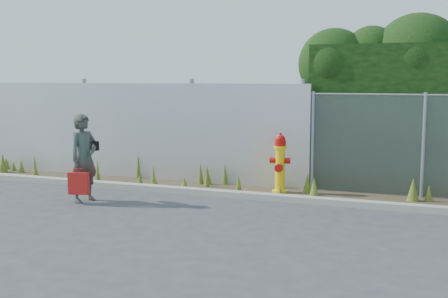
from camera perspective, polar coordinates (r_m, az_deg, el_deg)
name	(u,v)px	position (r m, az deg, el deg)	size (l,w,h in m)	color
ground	(212,220)	(9.29, -1.26, -7.25)	(80.00, 80.00, 0.00)	#3B3A3D
curb	(246,195)	(10.93, 2.21, -4.71)	(16.00, 0.22, 0.12)	#9A988B
weed_strip	(253,186)	(11.52, 2.98, -3.72)	(16.00, 1.26, 0.55)	#3F3424
corrugated_fence	(129,131)	(13.18, -9.65, 1.85)	(8.50, 0.21, 2.30)	silver
fire_hydrant	(280,164)	(11.34, 5.71, -1.55)	(0.41, 0.37, 1.23)	yellow
woman	(84,158)	(10.84, -14.04, -0.90)	(0.60, 0.40, 1.66)	#116B56
red_tote_bag	(79,183)	(10.71, -14.55, -3.39)	(0.37, 0.14, 0.49)	#AC2B09
black_shoulder_bag	(93,146)	(10.99, -13.17, 0.34)	(0.24, 0.10, 0.18)	black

